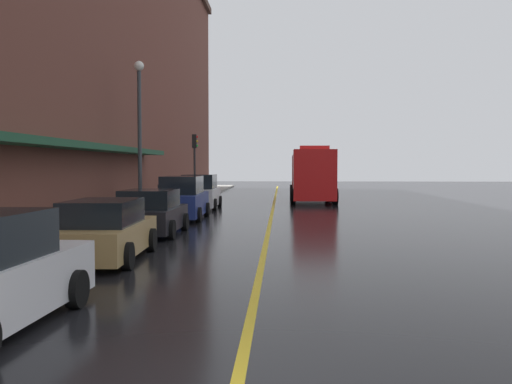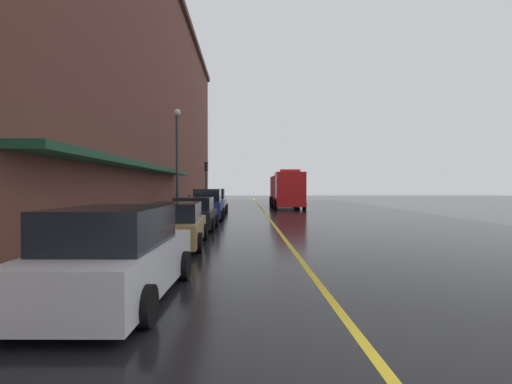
{
  "view_description": "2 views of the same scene",
  "coord_description": "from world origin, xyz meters",
  "views": [
    {
      "loc": [
        0.48,
        -4.96,
        2.39
      ],
      "look_at": [
        -1.06,
        28.86,
        0.8
      ],
      "focal_mm": 39.75,
      "sensor_mm": 36.0,
      "label": 1
    },
    {
      "loc": [
        -1.59,
        -4.23,
        2.1
      ],
      "look_at": [
        -0.74,
        23.88,
        1.67
      ],
      "focal_mm": 26.63,
      "sensor_mm": 36.0,
      "label": 2
    }
  ],
  "objects": [
    {
      "name": "parking_meter_0",
      "position": [
        -5.35,
        21.77,
        1.06
      ],
      "size": [
        0.14,
        0.18,
        1.33
      ],
      "color": "#4C4C51",
      "rests_on": "sidewalk_left"
    },
    {
      "name": "traffic_light_near",
      "position": [
        -5.29,
        32.41,
        3.16
      ],
      "size": [
        0.38,
        0.36,
        4.3
      ],
      "color": "#232326",
      "rests_on": "sidewalk_left"
    },
    {
      "name": "parked_car_3",
      "position": [
        -3.92,
        20.04,
        0.89
      ],
      "size": [
        2.05,
        4.76,
        1.92
      ],
      "rotation": [
        0.0,
        0.0,
        1.59
      ],
      "color": "navy",
      "rests_on": "ground"
    },
    {
      "name": "lane_center_stripe",
      "position": [
        0.0,
        25.0,
        0.0
      ],
      "size": [
        0.16,
        70.0,
        0.01
      ],
      "primitive_type": "cube",
      "color": "gold",
      "rests_on": "ground"
    },
    {
      "name": "brick_building_left",
      "position": [
        -13.9,
        24.0,
        9.57
      ],
      "size": [
        14.16,
        64.0,
        19.13
      ],
      "color": "brown",
      "rests_on": "ground"
    },
    {
      "name": "parked_car_4",
      "position": [
        -4.02,
        26.05,
        0.88
      ],
      "size": [
        2.12,
        4.33,
        1.9
      ],
      "rotation": [
        0.0,
        0.0,
        1.58
      ],
      "color": "silver",
      "rests_on": "ground"
    },
    {
      "name": "sidewalk_left",
      "position": [
        -6.2,
        25.0,
        0.07
      ],
      "size": [
        2.4,
        70.0,
        0.15
      ],
      "primitive_type": "cube",
      "color": "#9E9B93",
      "rests_on": "ground"
    },
    {
      "name": "parked_car_1",
      "position": [
        -3.97,
        9.06,
        0.73
      ],
      "size": [
        2.11,
        4.62,
        1.53
      ],
      "rotation": [
        0.0,
        0.0,
        1.61
      ],
      "color": "#A5844C",
      "rests_on": "ground"
    },
    {
      "name": "parked_car_2",
      "position": [
        -4.03,
        14.29,
        0.74
      ],
      "size": [
        2.11,
        4.12,
        1.56
      ],
      "rotation": [
        0.0,
        0.0,
        1.57
      ],
      "color": "black",
      "rests_on": "ground"
    },
    {
      "name": "fire_truck",
      "position": [
        2.49,
        32.85,
        1.71
      ],
      "size": [
        2.93,
        9.51,
        3.59
      ],
      "rotation": [
        0.0,
        0.0,
        -1.58
      ],
      "color": "red",
      "rests_on": "ground"
    },
    {
      "name": "ground_plane",
      "position": [
        0.0,
        25.0,
        0.0
      ],
      "size": [
        112.0,
        112.0,
        0.0
      ],
      "primitive_type": "plane",
      "color": "black"
    },
    {
      "name": "street_lamp_left",
      "position": [
        -5.95,
        20.47,
        4.4
      ],
      "size": [
        0.44,
        0.44,
        6.94
      ],
      "color": "#33383D",
      "rests_on": "sidewalk_left"
    }
  ]
}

